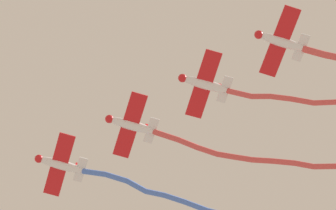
% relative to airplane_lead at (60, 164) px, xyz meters
% --- Properties ---
extents(airplane_lead, '(6.92, 6.70, 1.98)m').
position_rel_airplane_lead_xyz_m(airplane_lead, '(0.00, 0.00, 0.00)').
color(airplane_lead, white).
extents(smoke_trail_lead, '(12.34, 12.93, 1.75)m').
position_rel_airplane_lead_xyz_m(smoke_trail_lead, '(7.75, -8.23, -0.57)').
color(smoke_trail_lead, '#4C75DB').
extents(airplane_left_wing, '(6.92, 6.71, 1.98)m').
position_rel_airplane_lead_xyz_m(airplane_left_wing, '(-0.66, -9.29, 0.25)').
color(airplane_left_wing, white).
extents(smoke_trail_left_wing, '(13.11, 19.30, 2.92)m').
position_rel_airplane_lead_xyz_m(smoke_trail_left_wing, '(8.34, -20.16, -0.92)').
color(smoke_trail_left_wing, '#DB4C4C').
extents(airplane_right_wing, '(6.98, 6.63, 1.98)m').
position_rel_airplane_lead_xyz_m(airplane_right_wing, '(-1.31, -18.59, 0.50)').
color(airplane_right_wing, white).
extents(smoke_trail_right_wing, '(7.97, 12.25, 1.51)m').
position_rel_airplane_lead_xyz_m(smoke_trail_right_wing, '(4.48, -26.38, 0.54)').
color(smoke_trail_right_wing, '#DB4C4C').
extents(airplane_slot, '(6.87, 6.75, 1.98)m').
position_rel_airplane_lead_xyz_m(airplane_slot, '(-1.97, -27.88, 0.75)').
color(airplane_slot, white).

